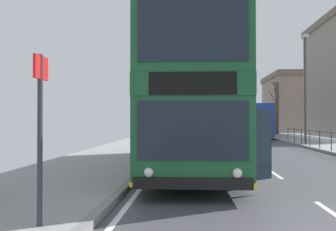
{
  "coord_description": "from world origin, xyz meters",
  "views": [
    {
      "loc": [
        -2.59,
        -3.96,
        1.76
      ],
      "look_at": [
        -3.47,
        7.52,
        1.89
      ],
      "focal_mm": 36.75,
      "sensor_mm": 36.0,
      "label": 1
    }
  ],
  "objects": [
    {
      "name": "bus_stop_sign_near",
      "position": [
        -4.94,
        1.12,
        1.75
      ],
      "size": [
        0.08,
        0.44,
        2.61
      ],
      "color": "#2D2D33",
      "rests_on": "ground"
    },
    {
      "name": "double_decker_bus_main",
      "position": [
        -2.75,
        8.18,
        2.38
      ],
      "size": [
        3.49,
        10.41,
        4.56
      ],
      "color": "#19512D",
      "rests_on": "ground"
    },
    {
      "name": "street_lamp_far_side",
      "position": [
        4.84,
        19.7,
        4.4
      ],
      "size": [
        0.28,
        0.6,
        7.32
      ],
      "color": "#38383D",
      "rests_on": "ground"
    },
    {
      "name": "background_building_01",
      "position": [
        13.94,
        47.58,
        4.18
      ],
      "size": [
        11.37,
        11.97,
        8.3
      ],
      "color": "gray",
      "rests_on": "ground"
    },
    {
      "name": "background_bus_far_lane",
      "position": [
        2.75,
        29.33,
        1.7
      ],
      "size": [
        2.69,
        9.09,
        3.12
      ],
      "color": "navy",
      "rests_on": "ground"
    },
    {
      "name": "bare_tree_far_00",
      "position": [
        6.34,
        34.06,
        3.1
      ],
      "size": [
        1.57,
        2.45,
        5.84
      ],
      "color": "brown",
      "rests_on": "ground"
    }
  ]
}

